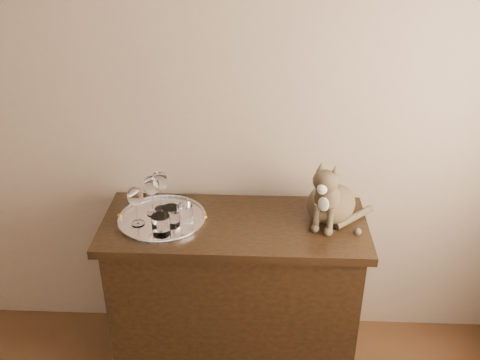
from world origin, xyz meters
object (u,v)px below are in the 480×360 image
object	(u,v)px
sideboard	(235,296)
tumbler_b	(161,225)
wine_glass_b	(160,191)
tumbler_c	(185,213)
wine_glass_d	(152,195)
cat	(333,187)
tray	(162,219)
wine_glass_c	(136,206)
tumbler_a	(171,216)

from	to	relation	value
sideboard	tumbler_b	distance (m)	0.58
wine_glass_b	tumbler_c	bearing A→B (deg)	-36.42
wine_glass_d	sideboard	bearing A→B (deg)	-7.13
wine_glass_b	wine_glass_d	size ratio (longest dim) A/B	1.02
wine_glass_d	tumbler_b	world-z (taller)	wine_glass_d
tumbler_c	cat	bearing A→B (deg)	4.97
tumbler_b	tumbler_c	world-z (taller)	tumbler_b
sideboard	tray	xyz separation A→B (m)	(-0.33, 0.01, 0.43)
tumbler_c	cat	world-z (taller)	cat
wine_glass_d	cat	world-z (taller)	cat
wine_glass_c	cat	size ratio (longest dim) A/B	0.57
sideboard	cat	size ratio (longest dim) A/B	3.66
sideboard	wine_glass_c	size ratio (longest dim) A/B	6.46
wine_glass_b	wine_glass_d	distance (m)	0.05
tumbler_a	wine_glass_c	bearing A→B (deg)	178.70
wine_glass_d	cat	size ratio (longest dim) A/B	0.59
tumbler_a	tumbler_b	distance (m)	0.08
wine_glass_c	tumbler_b	xyz separation A→B (m)	(0.12, -0.07, -0.05)
wine_glass_d	tumbler_a	world-z (taller)	wine_glass_d
tumbler_c	cat	distance (m)	0.67
tray	wine_glass_b	world-z (taller)	wine_glass_b
wine_glass_b	sideboard	bearing A→B (deg)	-14.01
tray	tumbler_b	world-z (taller)	tumbler_b
tumbler_a	tumbler_c	distance (m)	0.07
tumbler_c	tray	bearing A→B (deg)	173.20
sideboard	tumbler_b	bearing A→B (deg)	-159.32
wine_glass_b	tumbler_c	world-z (taller)	wine_glass_b
tray	cat	xyz separation A→B (m)	(0.76, 0.04, 0.16)
sideboard	wine_glass_c	distance (m)	0.68
wine_glass_c	tumbler_b	size ratio (longest dim) A/B	2.06
wine_glass_c	tumbler_c	bearing A→B (deg)	9.94
tray	wine_glass_b	size ratio (longest dim) A/B	2.01
sideboard	wine_glass_d	xyz separation A→B (m)	(-0.37, 0.05, 0.53)
cat	tumbler_c	bearing A→B (deg)	-152.27
wine_glass_c	tumbler_b	bearing A→B (deg)	-31.97
wine_glass_c	sideboard	bearing A→B (deg)	5.61
wine_glass_c	cat	xyz separation A→B (m)	(0.86, 0.09, 0.06)
sideboard	cat	world-z (taller)	cat
wine_glass_d	tumbler_a	bearing A→B (deg)	-43.42
tray	tumbler_a	bearing A→B (deg)	-45.92
tumbler_b	wine_glass_d	bearing A→B (deg)	111.96
sideboard	tray	size ratio (longest dim) A/B	3.00
wine_glass_b	tumbler_a	size ratio (longest dim) A/B	2.21
wine_glass_b	tumbler_a	bearing A→B (deg)	-62.56
wine_glass_d	tumbler_b	size ratio (longest dim) A/B	2.15
cat	wine_glass_d	bearing A→B (deg)	-156.93
tray	tumbler_c	bearing A→B (deg)	-6.80
sideboard	tumbler_a	xyz separation A→B (m)	(-0.28, -0.05, 0.48)
wine_glass_b	wine_glass_c	size ratio (longest dim) A/B	1.07
tumbler_c	wine_glass_c	bearing A→B (deg)	-170.06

